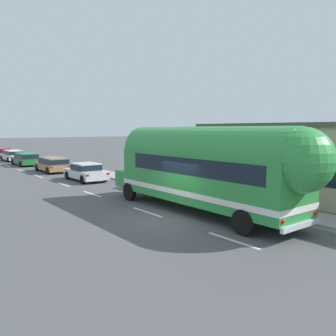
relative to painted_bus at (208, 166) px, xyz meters
The scene contains 9 objects.
ground_plane 3.08m from the painted_bus, 164.66° to the left, with size 300.00×300.00×0.00m, color #4C4C4F.
lane_markings 13.62m from the painted_bus, 86.53° to the left, with size 4.08×80.00×0.01m.
sidewalk_slab 11.19m from the painted_bus, 74.04° to the left, with size 2.06×90.00×0.15m, color gray.
painted_bus is the anchor object (origin of this frame).
car_lead 13.72m from the painted_bus, 89.34° to the left, with size 2.05×4.50×1.37m.
car_second 20.54m from the painted_bus, 89.95° to the left, with size 2.09×4.67×1.37m.
car_third 28.18m from the painted_bus, 90.45° to the left, with size 2.07×4.84×1.37m.
car_fourth 34.57m from the painted_bus, 89.95° to the left, with size 1.95×4.78×1.37m.
car_fifth 40.81m from the painted_bus, 90.02° to the left, with size 2.01×4.75×1.37m.
Camera 1 is at (-9.35, -12.03, 4.02)m, focal length 37.24 mm.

